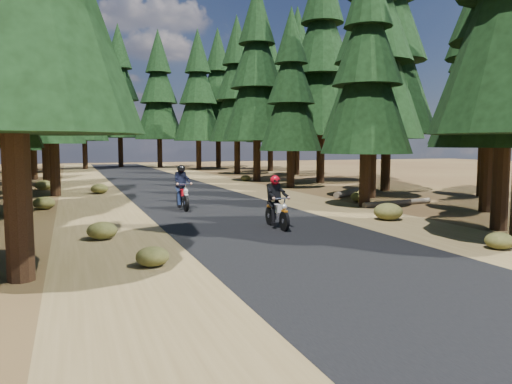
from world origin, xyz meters
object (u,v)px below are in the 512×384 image
log_near (356,191)px  rider_follow (182,195)px  rider_lead (277,211)px  log_far (398,203)px

log_near → rider_follow: bearing=161.6°
rider_follow → rider_lead: bearing=108.6°
log_far → rider_follow: rider_follow is taller
log_near → log_far: (-0.93, -4.80, -0.04)m
log_near → log_far: bearing=-135.4°
rider_lead → rider_follow: size_ratio=0.93×
rider_lead → rider_follow: (-1.83, 5.49, 0.05)m
log_near → log_far: 4.89m
log_near → rider_follow: (-9.95, -2.87, 0.45)m
log_far → rider_follow: (-9.03, 1.93, 0.49)m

